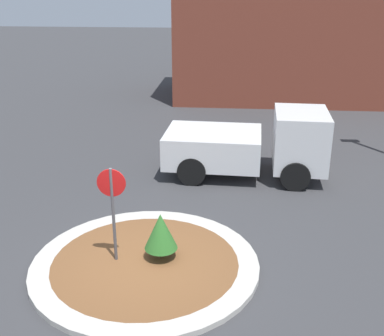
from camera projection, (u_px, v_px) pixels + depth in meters
ground_plane at (146, 266)px, 10.89m from camera, size 120.00×120.00×0.00m
traffic_island at (145, 264)px, 10.87m from camera, size 5.13×5.13×0.13m
stop_sign at (112, 200)px, 10.41m from camera, size 0.63×0.07×2.35m
island_shrub at (161, 231)px, 10.76m from camera, size 0.75×0.75×1.10m
utility_truck at (253, 144)px, 15.67m from camera, size 5.28×2.64×2.21m
storefront_building at (308, 29)px, 25.57m from camera, size 13.89×6.07×7.37m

